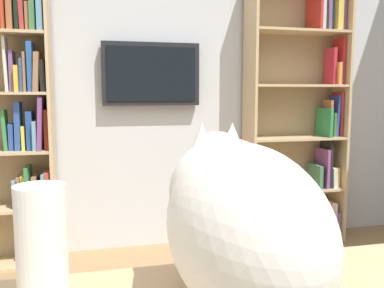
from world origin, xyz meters
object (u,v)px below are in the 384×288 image
object	(u,v)px
bookshelf_left	(305,110)
paper_towel_roll	(42,245)
cat	(237,216)
bookshelf_right	(10,122)
wall_mounted_tv	(151,74)

from	to	relation	value
bookshelf_left	paper_towel_roll	bearing A→B (deg)	50.27
paper_towel_roll	cat	bearing A→B (deg)	167.45
cat	bookshelf_right	bearing A→B (deg)	-69.42
wall_mounted_tv	bookshelf_left	bearing A→B (deg)	176.30
bookshelf_left	bookshelf_right	xyz separation A→B (m)	(2.28, 0.01, -0.06)
cat	paper_towel_roll	world-z (taller)	cat
wall_mounted_tv	cat	xyz separation A→B (m)	(0.15, 2.38, -0.42)
wall_mounted_tv	cat	size ratio (longest dim) A/B	1.07
wall_mounted_tv	cat	bearing A→B (deg)	86.41
cat	paper_towel_roll	size ratio (longest dim) A/B	2.61
bookshelf_left	wall_mounted_tv	distance (m)	1.30
bookshelf_right	paper_towel_roll	xyz separation A→B (m)	(-0.44, 2.20, -0.14)
bookshelf_right	bookshelf_left	bearing A→B (deg)	-179.86
bookshelf_left	paper_towel_roll	distance (m)	2.87
bookshelf_left	paper_towel_roll	size ratio (longest dim) A/B	8.08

